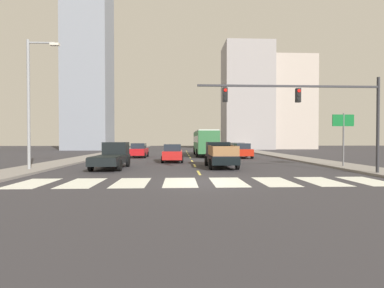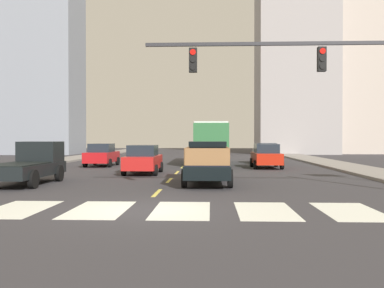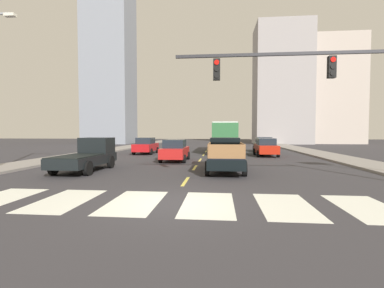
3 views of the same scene
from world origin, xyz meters
name	(u,v)px [view 3 (image 3 of 3)]	position (x,y,z in m)	size (l,w,h in m)	color
ground_plane	(171,203)	(0.00, 0.00, 0.00)	(160.00, 160.00, 0.00)	#343236
sidewalk_right	(330,156)	(11.86, 18.00, 0.07)	(3.10, 110.00, 0.15)	gray
sidewalk_left	(86,154)	(-11.86, 18.00, 0.07)	(3.10, 110.00, 0.15)	gray
crosswalk_stripe_2	(65,200)	(-3.68, 0.00, 0.00)	(1.66, 3.28, 0.01)	silver
crosswalk_stripe_3	(134,202)	(-1.23, 0.00, 0.00)	(1.66, 3.28, 0.01)	silver
crosswalk_stripe_4	(208,204)	(1.23, 0.00, 0.00)	(1.66, 3.28, 0.01)	silver
crosswalk_stripe_5	(286,206)	(3.68, 0.00, 0.00)	(1.66, 3.28, 0.01)	silver
crosswalk_stripe_6	(367,208)	(6.13, 0.00, 0.00)	(1.66, 3.28, 0.01)	silver
lane_dash_0	(185,181)	(0.00, 4.00, 0.00)	(0.16, 2.40, 0.01)	#E0CC52
lane_dash_1	(195,168)	(0.00, 9.00, 0.00)	(0.16, 2.40, 0.01)	#E0CC52
lane_dash_2	(200,160)	(0.00, 14.00, 0.00)	(0.16, 2.40, 0.01)	#E0CC52
lane_dash_3	(204,155)	(0.00, 19.00, 0.00)	(0.16, 2.40, 0.01)	#E0CC52
lane_dash_4	(206,151)	(0.00, 24.00, 0.00)	(0.16, 2.40, 0.01)	#E0CC52
lane_dash_5	(208,149)	(0.00, 29.00, 0.00)	(0.16, 2.40, 0.01)	#E0CC52
lane_dash_6	(209,147)	(0.00, 34.00, 0.00)	(0.16, 2.40, 0.01)	#E0CC52
lane_dash_7	(210,145)	(0.00, 39.00, 0.00)	(0.16, 2.40, 0.01)	#E0CC52
pickup_stakebed	(225,155)	(1.93, 7.76, 0.94)	(2.18, 5.20, 1.96)	black
pickup_dark	(88,155)	(-6.35, 7.22, 0.92)	(2.18, 5.20, 1.96)	black
city_bus	(224,135)	(2.12, 22.82, 1.95)	(2.72, 10.80, 3.32)	#2F6C3C
sedan_far	(146,146)	(-6.18, 19.86, 0.86)	(2.02, 4.40, 1.72)	red
sedan_near_right	(266,147)	(6.04, 18.34, 0.86)	(2.02, 4.40, 1.72)	red
sedan_near_left	(175,150)	(-1.93, 12.90, 0.86)	(2.02, 4.40, 1.72)	red
sedan_mid	(263,144)	(6.68, 23.96, 0.86)	(2.02, 4.40, 1.72)	gray
traffic_signal_gantry	(366,81)	(7.19, 2.43, 4.28)	(11.20, 0.27, 6.00)	#2D2D33
tower_tall_centre	(109,19)	(-20.16, 44.71, 24.49)	(8.88, 7.64, 48.98)	gray
block_mid_left	(282,85)	(13.68, 47.44, 11.53)	(10.37, 8.33, 23.05)	#9C9697
block_mid_right	(329,91)	(23.40, 49.31, 10.47)	(11.43, 7.56, 20.94)	#BBADA1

